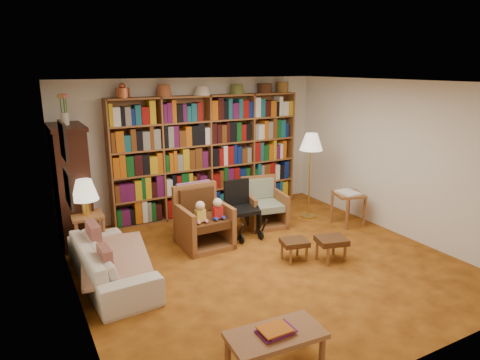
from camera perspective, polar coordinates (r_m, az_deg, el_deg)
floor at (r=6.24m, az=3.33°, el=-10.73°), size 5.00×5.00×0.00m
ceiling at (r=5.63m, az=3.73°, el=12.87°), size 5.00×5.00×0.00m
wall_back at (r=7.99m, az=-6.02°, el=4.41°), size 5.00×0.00×5.00m
wall_front at (r=4.02m, az=22.85°, el=-7.47°), size 5.00×0.00×5.00m
wall_left at (r=5.00m, az=-21.62°, el=-3.01°), size 0.00×5.00×5.00m
wall_right at (r=7.41m, az=20.19°, el=2.74°), size 0.00×5.00×5.00m
bookshelf at (r=7.93m, az=-4.19°, el=3.79°), size 3.60×0.30×2.42m
curio_cabinet at (r=7.02m, az=-21.54°, el=-0.52°), size 0.50×0.95×2.40m
framed_pictures at (r=5.20m, az=-22.21°, el=1.88°), size 0.03×0.52×0.97m
sofa at (r=5.81m, az=-16.79°, el=-10.45°), size 1.89×0.83×0.54m
sofa_throw at (r=5.81m, az=-16.32°, el=-10.12°), size 1.03×1.63×0.04m
cushion_left at (r=6.04m, az=-18.84°, el=-7.79°), size 0.15×0.41×0.41m
cushion_right at (r=5.40m, az=-17.51°, el=-10.42°), size 0.13×0.35×0.35m
side_table_lamp at (r=6.66m, az=-19.62°, el=-5.58°), size 0.45×0.45×0.62m
table_lamp at (r=6.51m, az=-20.01°, el=-1.40°), size 0.38×0.38×0.52m
armchair_leather at (r=6.69m, az=-5.14°, el=-5.39°), size 0.75×0.80×0.94m
armchair_sage at (r=7.52m, az=2.93°, el=-3.57°), size 0.76×0.78×0.82m
wheelchair at (r=7.02m, az=0.03°, el=-4.08°), size 0.52×0.73×0.91m
floor_lamp at (r=7.69m, az=9.47°, el=4.59°), size 0.41×0.41×1.56m
side_table_papers at (r=7.67m, az=14.28°, el=-2.43°), size 0.60×0.60×0.60m
footstool_a at (r=6.20m, az=7.28°, el=-8.42°), size 0.43×0.39×0.31m
footstool_b at (r=6.27m, az=12.10°, el=-8.08°), size 0.48×0.44×0.35m
coffee_table at (r=4.19m, az=4.79°, el=-20.16°), size 0.93×0.51×0.40m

